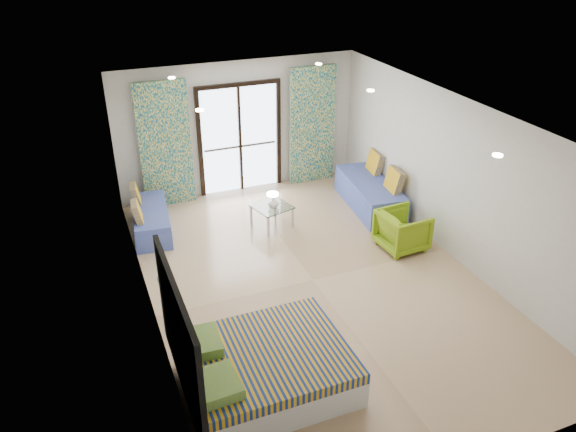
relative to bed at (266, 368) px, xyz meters
name	(u,v)px	position (x,y,z in m)	size (l,w,h in m)	color
floor	(313,280)	(1.48, 1.87, -0.28)	(5.00, 7.50, 0.01)	tan
ceiling	(317,117)	(1.48, 1.87, 2.42)	(5.00, 7.50, 0.01)	silver
wall_back	(239,127)	(1.48, 5.62, 1.07)	(5.00, 0.01, 2.70)	silver
wall_front	(479,372)	(1.48, -1.88, 1.07)	(5.00, 0.01, 2.70)	silver
wall_left	(145,236)	(-1.02, 1.87, 1.07)	(0.01, 7.50, 2.70)	silver
wall_right	(454,179)	(3.98, 1.87, 1.07)	(0.01, 7.50, 2.70)	silver
balcony_door	(240,132)	(1.48, 5.59, 0.98)	(1.76, 0.08, 2.28)	black
balcony_rail	(240,146)	(1.48, 5.60, 0.67)	(1.52, 0.03, 0.04)	#595451
curtain_left	(165,145)	(-0.07, 5.44, 0.97)	(1.00, 0.10, 2.50)	white
curtain_right	(312,126)	(3.03, 5.44, 0.97)	(1.00, 0.10, 2.50)	white
downlight_a	(273,194)	(0.08, -0.13, 2.39)	(0.12, 0.12, 0.02)	#FFE0B2
downlight_b	(498,155)	(2.88, -0.13, 2.39)	(0.12, 0.12, 0.02)	#FFE0B2
downlight_c	(200,110)	(0.08, 2.87, 2.39)	(0.12, 0.12, 0.02)	#FFE0B2
downlight_d	(371,90)	(2.88, 2.87, 2.39)	(0.12, 0.12, 0.02)	#FFE0B2
downlight_e	(172,78)	(0.08, 4.87, 2.39)	(0.12, 0.12, 0.02)	#FFE0B2
downlight_f	(319,64)	(2.88, 4.87, 2.39)	(0.12, 0.12, 0.02)	#FFE0B2
headboard	(180,339)	(-0.98, 0.00, 0.77)	(0.06, 2.10, 1.50)	black
switch_plate	(158,279)	(-0.99, 1.25, 0.77)	(0.02, 0.10, 0.10)	silver
bed	(266,368)	(0.00, 0.00, 0.00)	(1.95, 1.59, 0.67)	silver
daybed_left	(150,219)	(-0.64, 4.45, -0.03)	(0.80, 1.67, 0.79)	#4658A8
daybed_right	(371,193)	(3.59, 3.82, 0.02)	(0.99, 2.05, 0.97)	#4658A8
coffee_table	(272,208)	(1.49, 3.79, 0.09)	(0.78, 0.78, 0.73)	silver
vase	(273,203)	(1.50, 3.72, 0.24)	(0.19, 0.20, 0.19)	white
armchair	(403,228)	(3.31, 2.21, 0.10)	(0.75, 0.70, 0.77)	#789E14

